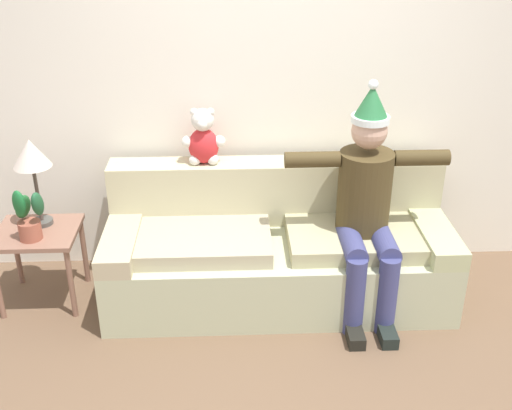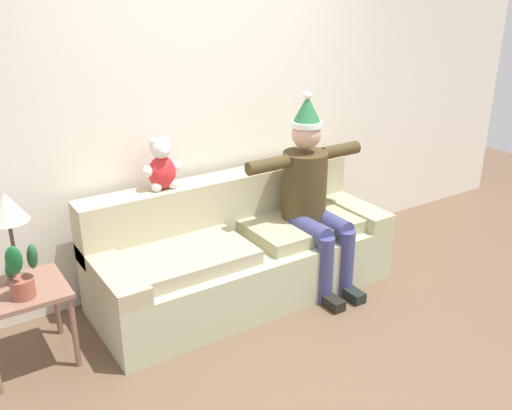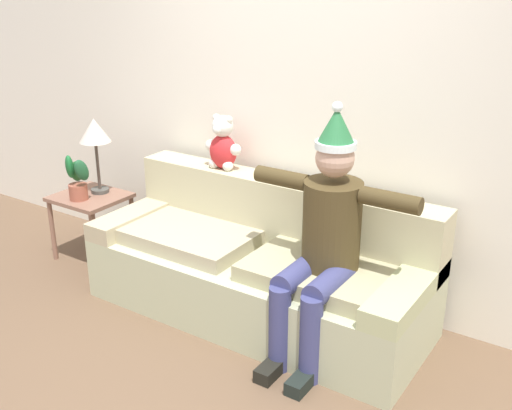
{
  "view_description": "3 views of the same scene",
  "coord_description": "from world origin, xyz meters",
  "px_view_note": "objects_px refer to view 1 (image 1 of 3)",
  "views": [
    {
      "loc": [
        -0.3,
        -2.61,
        2.47
      ],
      "look_at": [
        -0.15,
        0.93,
        0.72
      ],
      "focal_mm": 44.2,
      "sensor_mm": 36.0,
      "label": 1
    },
    {
      "loc": [
        -2.01,
        -2.27,
        2.29
      ],
      "look_at": [
        0.02,
        0.85,
        0.77
      ],
      "focal_mm": 40.18,
      "sensor_mm": 36.0,
      "label": 2
    },
    {
      "loc": [
        1.98,
        -2.01,
        2.17
      ],
      "look_at": [
        0.01,
        0.97,
        0.8
      ],
      "focal_mm": 43.27,
      "sensor_mm": 36.0,
      "label": 3
    }
  ],
  "objects_px": {
    "side_table": "(38,242)",
    "table_lamp": "(31,158)",
    "teddy_bear": "(203,139)",
    "person_seated": "(367,202)",
    "potted_plant": "(28,216)",
    "couch": "(277,249)"
  },
  "relations": [
    {
      "from": "side_table",
      "to": "table_lamp",
      "type": "relative_size",
      "value": 0.89
    },
    {
      "from": "teddy_bear",
      "to": "table_lamp",
      "type": "height_order",
      "value": "teddy_bear"
    },
    {
      "from": "person_seated",
      "to": "potted_plant",
      "type": "height_order",
      "value": "person_seated"
    },
    {
      "from": "potted_plant",
      "to": "table_lamp",
      "type": "bearing_deg",
      "value": 86.66
    },
    {
      "from": "potted_plant",
      "to": "person_seated",
      "type": "bearing_deg",
      "value": -0.92
    },
    {
      "from": "side_table",
      "to": "teddy_bear",
      "type": "bearing_deg",
      "value": 14.5
    },
    {
      "from": "teddy_bear",
      "to": "side_table",
      "type": "height_order",
      "value": "teddy_bear"
    },
    {
      "from": "table_lamp",
      "to": "side_table",
      "type": "bearing_deg",
      "value": -99.37
    },
    {
      "from": "person_seated",
      "to": "potted_plant",
      "type": "xyz_separation_m",
      "value": [
        -2.1,
        0.03,
        -0.07
      ]
    },
    {
      "from": "side_table",
      "to": "potted_plant",
      "type": "bearing_deg",
      "value": -87.97
    },
    {
      "from": "person_seated",
      "to": "table_lamp",
      "type": "relative_size",
      "value": 2.55
    },
    {
      "from": "table_lamp",
      "to": "potted_plant",
      "type": "distance_m",
      "value": 0.36
    },
    {
      "from": "table_lamp",
      "to": "potted_plant",
      "type": "bearing_deg",
      "value": -93.34
    },
    {
      "from": "couch",
      "to": "teddy_bear",
      "type": "relative_size",
      "value": 5.88
    },
    {
      "from": "side_table",
      "to": "table_lamp",
      "type": "height_order",
      "value": "table_lamp"
    },
    {
      "from": "person_seated",
      "to": "teddy_bear",
      "type": "height_order",
      "value": "person_seated"
    },
    {
      "from": "side_table",
      "to": "table_lamp",
      "type": "bearing_deg",
      "value": 80.63
    },
    {
      "from": "couch",
      "to": "potted_plant",
      "type": "xyz_separation_m",
      "value": [
        -1.56,
        -0.14,
        0.36
      ]
    },
    {
      "from": "couch",
      "to": "teddy_bear",
      "type": "bearing_deg",
      "value": 152.18
    },
    {
      "from": "side_table",
      "to": "person_seated",
      "type": "bearing_deg",
      "value": -3.85
    },
    {
      "from": "potted_plant",
      "to": "teddy_bear",
      "type": "bearing_deg",
      "value": 19.77
    },
    {
      "from": "couch",
      "to": "potted_plant",
      "type": "relative_size",
      "value": 6.22
    }
  ]
}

